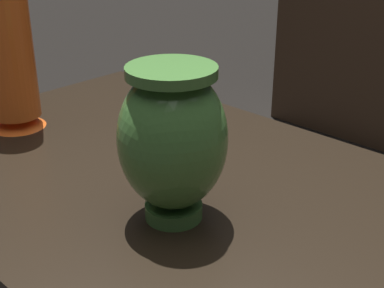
{
  "coord_description": "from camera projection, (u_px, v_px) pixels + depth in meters",
  "views": [
    {
      "loc": [
        0.48,
        -0.54,
        1.22
      ],
      "look_at": [
        -0.0,
        -0.04,
        0.9
      ],
      "focal_mm": 51.32,
      "sensor_mm": 36.0,
      "label": 1
    }
  ],
  "objects": [
    {
      "name": "vase_tall_behind",
      "position": [
        9.0,
        54.0,
        1.02
      ],
      "size": [
        0.11,
        0.11,
        0.3
      ],
      "color": "#E55B1E",
      "rests_on": "display_plinth"
    },
    {
      "name": "vase_centerpiece",
      "position": [
        171.0,
        138.0,
        0.73
      ],
      "size": [
        0.15,
        0.15,
        0.22
      ],
      "color": "#477A38",
      "rests_on": "display_plinth"
    }
  ]
}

